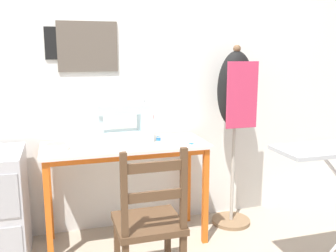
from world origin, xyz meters
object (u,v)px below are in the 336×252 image
scissors (194,143)px  wooden_chair (149,223)px  sewing_machine (128,124)px  dress_form (235,101)px  fabric_bowl (57,147)px  thread_spool_near_machine (158,139)px

scissors → wooden_chair: bearing=-134.2°
sewing_machine → dress_form: bearing=-1.6°
wooden_chair → dress_form: size_ratio=0.61×
sewing_machine → dress_form: dress_form is taller
dress_form → fabric_bowl: bearing=-176.5°
thread_spool_near_machine → wooden_chair: size_ratio=0.05×
wooden_chair → thread_spool_near_machine: bearing=70.1°
scissors → wooden_chair: wooden_chair is taller
wooden_chair → scissors: bearing=45.8°
sewing_machine → dress_form: 0.88m
dress_form → scissors: bearing=-156.1°
wooden_chair → dress_form: (0.87, 0.65, 0.63)m
thread_spool_near_machine → dress_form: 0.69m
dress_form → wooden_chair: bearing=-143.1°
wooden_chair → dress_form: dress_form is taller
sewing_machine → fabric_bowl: bearing=-168.3°
sewing_machine → wooden_chair: 0.83m
fabric_bowl → wooden_chair: wooden_chair is taller
fabric_bowl → scissors: fabric_bowl is taller
thread_spool_near_machine → dress_form: bearing=2.1°
wooden_chair → dress_form: 1.25m
thread_spool_near_machine → dress_form: size_ratio=0.03×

